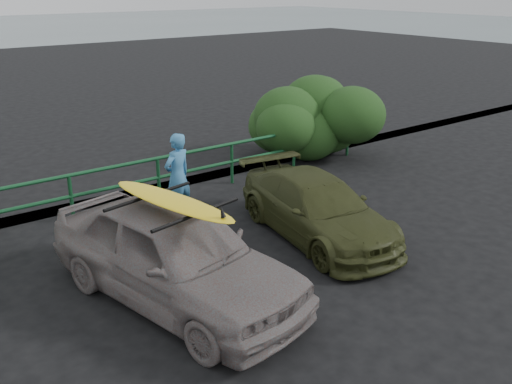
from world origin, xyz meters
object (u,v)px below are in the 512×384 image
sedan (175,254)px  olive_vehicle (317,208)px  surfboard (172,201)px  man (178,176)px  guardrail (117,188)px

sedan → olive_vehicle: bearing=-3.9°
sedan → surfboard: 0.88m
man → guardrail: bearing=-66.4°
surfboard → sedan: bearing=-101.4°
guardrail → surfboard: size_ratio=5.50×
olive_vehicle → surfboard: 3.55m
sedan → surfboard: bearing=78.6°
sedan → man: (1.70, 2.90, 0.12)m
guardrail → sedan: sedan is taller
sedan → olive_vehicle: 3.39m
olive_vehicle → man: bearing=133.2°
sedan → surfboard: (0.00, 0.00, 0.88)m
sedan → man: man is taller
sedan → olive_vehicle: (3.36, 0.44, -0.20)m
man → surfboard: size_ratio=0.71×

